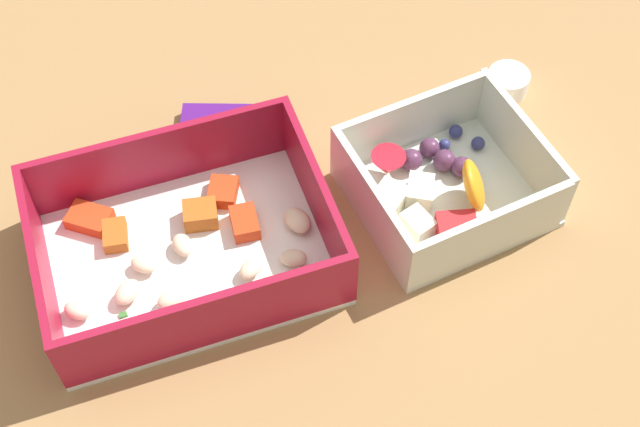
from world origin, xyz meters
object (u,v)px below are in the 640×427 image
fruit_bowl (443,184)px  candy_bar (222,118)px  pasta_container (187,243)px  paper_cup_liner (508,82)px

fruit_bowl → candy_bar: 20.16cm
pasta_container → paper_cup_liner: pasta_container is taller
pasta_container → candy_bar: bearing=64.0°
fruit_bowl → candy_bar: fruit_bowl is taller
fruit_bowl → paper_cup_liner: size_ratio=4.13×
fruit_bowl → paper_cup_liner: bearing=37.7°
pasta_container → paper_cup_liner: 32.32cm
fruit_bowl → paper_cup_liner: fruit_bowl is taller
pasta_container → candy_bar: (6.94, 12.22, -1.39)cm
pasta_container → fruit_bowl: 20.84cm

